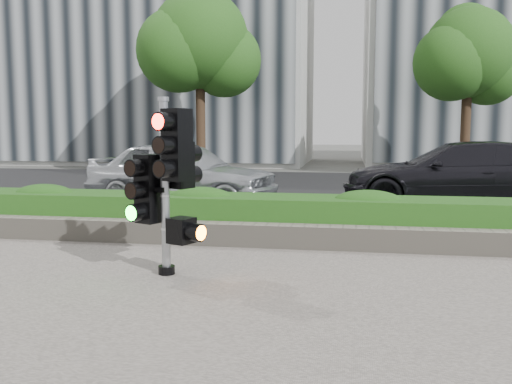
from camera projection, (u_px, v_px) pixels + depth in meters
ground at (243, 283)px, 6.28m from camera, size 120.00×120.00×0.00m
sidewalk at (175, 379)px, 3.83m from camera, size 16.00×11.00×0.03m
road at (307, 190)px, 16.07m from camera, size 60.00×13.00×0.02m
curb at (278, 229)px, 9.36m from camera, size 60.00×0.25×0.12m
stone_wall at (267, 235)px, 8.12m from camera, size 12.00×0.32×0.34m
hedge at (273, 217)px, 8.74m from camera, size 12.00×1.00×0.68m
building_left at (161, 24)px, 29.46m from camera, size 16.00×9.00×15.00m
tree_left at (200, 44)px, 20.72m from camera, size 4.61×4.03×7.34m
tree_right at (468, 56)px, 20.08m from camera, size 4.10×3.58×6.53m
traffic_signal at (168, 178)px, 6.46m from camera, size 0.79×0.67×2.13m
car_silver at (182, 173)px, 12.55m from camera, size 4.72×2.58×1.52m
car_dark at (458, 174)px, 12.26m from camera, size 5.24×2.30×1.50m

